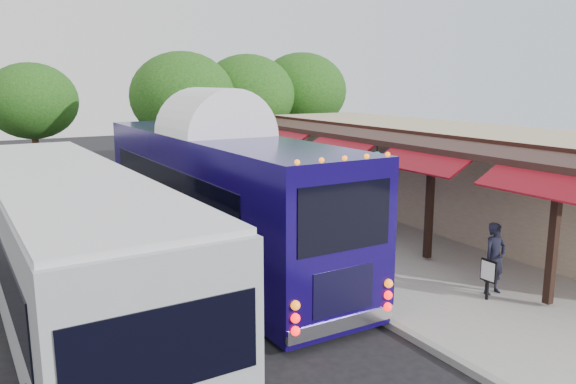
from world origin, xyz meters
TOP-DOWN VIEW (x-y plane):
  - ground at (0.00, 0.00)m, footprint 90.00×90.00m
  - sidewalk at (5.00, 4.00)m, footprint 10.00×40.00m
  - curb at (0.05, 4.00)m, footprint 0.20×40.00m
  - station_shelter at (8.38, 4.00)m, footprint 8.15×20.00m
  - coach_bus at (-1.45, 3.38)m, footprint 2.92×12.86m
  - city_bus at (-6.01, 0.92)m, footprint 3.20×12.87m
  - ped_a at (3.33, -2.78)m, footprint 0.67×0.45m
  - ped_b at (0.60, 6.86)m, footprint 1.04×0.87m
  - ped_c at (1.97, 4.39)m, footprint 1.04×0.90m
  - ped_d at (1.84, 14.00)m, footprint 1.14×0.98m
  - sign_board at (2.86, -3.02)m, footprint 0.07×0.46m
  - tree_left at (2.05, 16.10)m, footprint 5.32×5.32m
  - tree_mid at (6.16, 17.08)m, footprint 5.31×5.31m
  - tree_right at (10.45, 18.28)m, footprint 5.49×5.49m
  - tree_far at (-4.42, 22.45)m, footprint 4.94×4.94m

SIDE VIEW (x-z plane):
  - ground at x=0.00m, z-range 0.00..0.00m
  - sidewalk at x=5.00m, z-range 0.00..0.15m
  - curb at x=0.05m, z-range -0.01..0.15m
  - sign_board at x=2.86m, z-range 0.33..1.33m
  - ped_d at x=1.84m, z-range 0.15..1.68m
  - ped_c at x=1.97m, z-range 0.15..1.83m
  - ped_a at x=3.33m, z-range 0.15..1.94m
  - ped_b at x=0.60m, z-range 0.15..2.09m
  - station_shelter at x=8.38m, z-range 0.05..3.65m
  - city_bus at x=-6.01m, z-range 0.18..3.62m
  - coach_bus at x=-1.45m, z-range 0.15..4.24m
  - tree_far at x=-4.42m, z-range 1.05..7.38m
  - tree_mid at x=6.16m, z-range 1.13..7.93m
  - tree_left at x=2.05m, z-range 1.13..7.94m
  - tree_right at x=10.45m, z-range 1.17..8.20m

